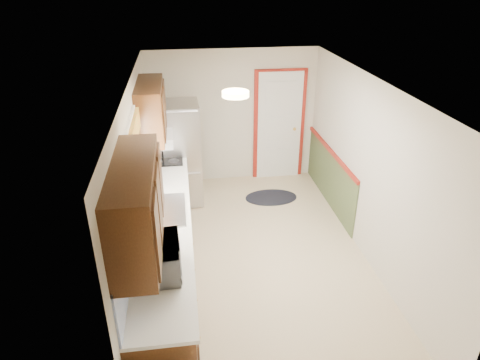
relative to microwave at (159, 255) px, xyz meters
name	(u,v)px	position (x,y,z in m)	size (l,w,h in m)	color
room_shell	(257,178)	(1.20, 1.38, 0.06)	(3.20, 5.20, 2.52)	#C9B58E
kitchen_run	(161,224)	(-0.04, 1.09, -0.33)	(0.63, 4.00, 2.20)	#3E200E
back_wall_trim	(290,136)	(2.19, 3.59, -0.25)	(1.12, 2.30, 2.08)	maroon
ceiling_fixture	(235,94)	(0.90, 1.18, 1.22)	(0.30, 0.30, 0.06)	#FFD88C
microwave	(159,255)	(0.00, 0.00, 0.00)	(0.59, 0.33, 0.40)	white
refrigerator	(179,154)	(0.21, 3.13, -0.28)	(0.73, 0.73, 1.72)	#B7B7BC
rug	(271,197)	(1.75, 2.98, -1.13)	(0.90, 0.58, 0.01)	black
cooktop	(166,158)	(0.01, 2.78, -0.19)	(0.52, 0.62, 0.02)	black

